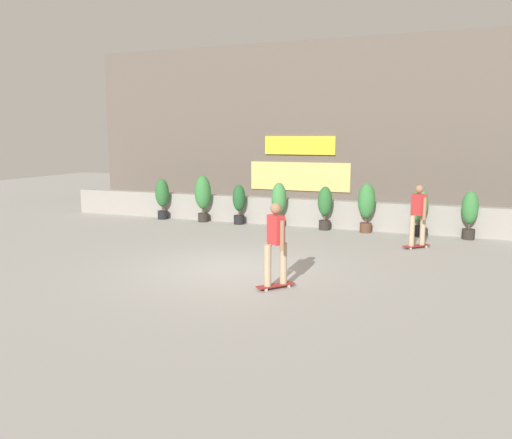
# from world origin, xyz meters

# --- Properties ---
(ground_plane) EXTENTS (48.00, 48.00, 0.00)m
(ground_plane) POSITION_xyz_m (0.00, 0.00, 0.00)
(ground_plane) COLOR #9E9B96
(planter_wall) EXTENTS (18.00, 0.40, 0.90)m
(planter_wall) POSITION_xyz_m (0.00, 6.00, 0.45)
(planter_wall) COLOR gray
(planter_wall) RESTS_ON ground
(building_backdrop) EXTENTS (20.00, 2.08, 6.50)m
(building_backdrop) POSITION_xyz_m (-0.00, 10.00, 3.25)
(building_backdrop) COLOR #60564C
(building_backdrop) RESTS_ON ground
(potted_plant_0) EXTENTS (0.49, 0.49, 1.45)m
(potted_plant_0) POSITION_xyz_m (-5.17, 5.55, 0.84)
(potted_plant_0) COLOR black
(potted_plant_0) RESTS_ON ground
(potted_plant_1) EXTENTS (0.57, 0.57, 1.61)m
(potted_plant_1) POSITION_xyz_m (-3.54, 5.55, 0.95)
(potted_plant_1) COLOR #2D2823
(potted_plant_1) RESTS_ON ground
(potted_plant_2) EXTENTS (0.43, 0.43, 1.34)m
(potted_plant_2) POSITION_xyz_m (-2.18, 5.55, 0.75)
(potted_plant_2) COLOR black
(potted_plant_2) RESTS_ON ground
(potted_plant_3) EXTENTS (0.49, 0.49, 1.46)m
(potted_plant_3) POSITION_xyz_m (-0.76, 5.55, 0.84)
(potted_plant_3) COLOR #2D2823
(potted_plant_3) RESTS_ON ground
(potted_plant_4) EXTENTS (0.46, 0.46, 1.38)m
(potted_plant_4) POSITION_xyz_m (0.78, 5.55, 0.79)
(potted_plant_4) COLOR #2D2823
(potted_plant_4) RESTS_ON ground
(potted_plant_5) EXTENTS (0.53, 0.53, 1.53)m
(potted_plant_5) POSITION_xyz_m (2.08, 5.55, 0.89)
(potted_plant_5) COLOR brown
(potted_plant_5) RESTS_ON ground
(potted_plant_6) EXTENTS (0.49, 0.49, 1.46)m
(potted_plant_6) POSITION_xyz_m (3.64, 5.55, 0.84)
(potted_plant_6) COLOR black
(potted_plant_6) RESTS_ON ground
(potted_plant_7) EXTENTS (0.47, 0.47, 1.40)m
(potted_plant_7) POSITION_xyz_m (5.03, 5.55, 0.80)
(potted_plant_7) COLOR #2D2823
(potted_plant_7) RESTS_ON ground
(skater_foreground) EXTENTS (0.71, 0.70, 1.70)m
(skater_foreground) POSITION_xyz_m (3.72, 3.76, 0.94)
(skater_foreground) COLOR maroon
(skater_foreground) RESTS_ON ground
(skater_far_left) EXTENTS (0.67, 0.74, 1.70)m
(skater_far_left) POSITION_xyz_m (1.40, -1.07, 0.94)
(skater_far_left) COLOR maroon
(skater_far_left) RESTS_ON ground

